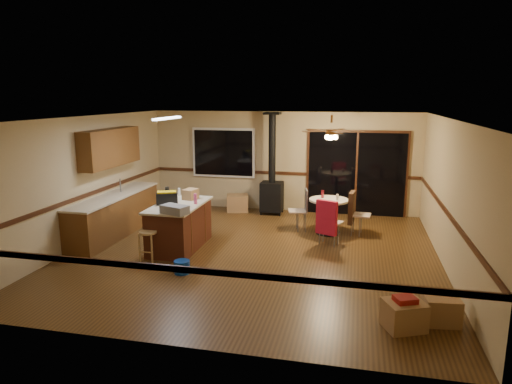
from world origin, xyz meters
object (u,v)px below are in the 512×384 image
(wood_stove, at_px, (272,186))
(toolbox_grey, at_px, (175,209))
(box_under_window, at_px, (237,203))
(dining_table, at_px, (329,210))
(chair_near, at_px, (327,217))
(toolbox_black, at_px, (167,198))
(box_corner_a, at_px, (404,315))
(chair_right, at_px, (353,208))
(kitchen_island, at_px, (180,226))
(chair_left, at_px, (302,205))
(box_corner_b, at_px, (441,310))
(bar_stool, at_px, (149,246))
(blue_bucket, at_px, (182,267))

(wood_stove, height_order, toolbox_grey, wood_stove)
(toolbox_grey, bearing_deg, box_under_window, 87.69)
(dining_table, bearing_deg, chair_near, -88.18)
(toolbox_black, relative_size, box_corner_a, 0.83)
(chair_right, bearing_deg, kitchen_island, -153.35)
(chair_near, height_order, box_under_window, chair_near)
(kitchen_island, distance_m, chair_left, 2.84)
(dining_table, bearing_deg, wood_stove, 137.13)
(wood_stove, relative_size, chair_near, 3.60)
(toolbox_grey, distance_m, box_under_window, 3.90)
(toolbox_black, height_order, chair_left, toolbox_black)
(chair_right, height_order, box_corner_b, chair_right)
(box_under_window, height_order, box_corner_a, box_under_window)
(box_corner_b, bearing_deg, wood_stove, 122.35)
(kitchen_island, bearing_deg, chair_right, 26.65)
(dining_table, relative_size, box_corner_b, 1.90)
(toolbox_black, bearing_deg, chair_near, 14.56)
(kitchen_island, bearing_deg, chair_near, 14.61)
(bar_stool, relative_size, box_under_window, 1.05)
(kitchen_island, relative_size, toolbox_black, 4.08)
(chair_right, xyz_separation_m, box_corner_b, (1.24, -3.85, -0.41))
(blue_bucket, xyz_separation_m, chair_left, (1.70, 3.02, 0.48))
(box_corner_a, bearing_deg, bar_stool, 160.34)
(wood_stove, height_order, bar_stool, wood_stove)
(toolbox_black, bearing_deg, chair_right, 25.92)
(kitchen_island, xyz_separation_m, chair_right, (3.36, 1.69, 0.14))
(wood_stove, distance_m, blue_bucket, 4.44)
(kitchen_island, bearing_deg, blue_bucket, -66.83)
(toolbox_grey, height_order, chair_near, toolbox_grey)
(kitchen_island, xyz_separation_m, bar_stool, (-0.26, -0.88, -0.16))
(box_under_window, distance_m, box_corner_a, 6.68)
(box_corner_a, height_order, box_corner_b, box_corner_a)
(chair_right, bearing_deg, box_corner_a, -79.84)
(chair_right, relative_size, box_corner_a, 1.42)
(toolbox_grey, xyz_separation_m, chair_near, (2.66, 1.47, -0.38))
(toolbox_grey, height_order, dining_table, toolbox_grey)
(box_corner_a, bearing_deg, toolbox_black, 151.16)
(wood_stove, bearing_deg, chair_left, -54.15)
(bar_stool, bearing_deg, box_corner_a, -19.66)
(toolbox_grey, bearing_deg, kitchen_island, 106.63)
(toolbox_black, bearing_deg, wood_stove, 63.88)
(toolbox_black, relative_size, chair_right, 0.59)
(box_under_window, xyz_separation_m, box_corner_a, (3.73, -5.54, -0.03))
(chair_left, distance_m, box_under_window, 2.35)
(chair_left, bearing_deg, blue_bucket, -119.36)
(toolbox_grey, bearing_deg, bar_stool, -161.56)
(toolbox_grey, relative_size, blue_bucket, 1.82)
(kitchen_island, xyz_separation_m, box_corner_a, (4.10, -2.44, -0.27))
(bar_stool, xyz_separation_m, dining_table, (3.10, 2.49, 0.24))
(toolbox_black, height_order, box_under_window, toolbox_black)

